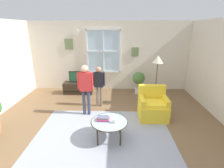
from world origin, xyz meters
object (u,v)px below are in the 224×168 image
at_px(person_black_shirt, 99,82).
at_px(person_red_shirt, 85,84).
at_px(coffee_table, 109,122).
at_px(television, 78,77).
at_px(tv_stand, 78,88).
at_px(potted_plant_by_window, 139,80).
at_px(book_stack, 103,118).
at_px(cup, 115,121).
at_px(remote_near_books, 106,119).
at_px(floor_lamp, 158,64).
at_px(armchair, 153,106).
at_px(remote_near_cup, 106,117).

relative_size(person_black_shirt, person_red_shirt, 0.89).
bearing_deg(coffee_table, television, 114.89).
xyz_separation_m(tv_stand, potted_plant_by_window, (2.29, 0.07, 0.33)).
xyz_separation_m(book_stack, cup, (0.26, -0.11, 0.00)).
relative_size(remote_near_books, potted_plant_by_window, 0.17).
height_order(television, cup, television).
xyz_separation_m(tv_stand, television, (0.00, -0.00, 0.44)).
bearing_deg(book_stack, person_red_shirt, 117.29).
bearing_deg(floor_lamp, remote_near_books, -130.55).
bearing_deg(armchair, tv_stand, 144.15).
distance_m(armchair, person_red_shirt, 1.96).
height_order(tv_stand, coffee_table, coffee_table).
bearing_deg(person_red_shirt, floor_lamp, 17.72).
distance_m(coffee_table, potted_plant_by_window, 3.05).
bearing_deg(person_black_shirt, potted_plant_by_window, 40.11).
distance_m(tv_stand, floor_lamp, 3.09).
bearing_deg(cup, potted_plant_by_window, 73.52).
height_order(tv_stand, potted_plant_by_window, potted_plant_by_window).
relative_size(cup, person_red_shirt, 0.06).
xyz_separation_m(armchair, cup, (-1.04, -1.09, 0.16)).
height_order(book_stack, person_black_shirt, person_black_shirt).
bearing_deg(tv_stand, potted_plant_by_window, 1.70).
relative_size(person_black_shirt, potted_plant_by_window, 1.56).
relative_size(coffee_table, remote_near_books, 5.92).
xyz_separation_m(person_red_shirt, floor_lamp, (2.10, 0.67, 0.44)).
xyz_separation_m(tv_stand, floor_lamp, (2.70, -1.00, 1.13)).
xyz_separation_m(book_stack, remote_near_books, (0.06, 0.03, -0.03)).
distance_m(tv_stand, book_stack, 3.01).
distance_m(book_stack, floor_lamp, 2.49).
relative_size(tv_stand, floor_lamp, 0.67).
relative_size(television, remote_near_books, 4.51).
xyz_separation_m(coffee_table, cup, (0.12, -0.06, 0.07)).
bearing_deg(remote_near_cup, television, 114.58).
distance_m(book_stack, cup, 0.28).
distance_m(tv_stand, remote_near_books, 3.00).
bearing_deg(potted_plant_by_window, cup, -106.48).
bearing_deg(person_black_shirt, television, 129.69).
xyz_separation_m(television, armchair, (2.47, -1.78, -0.33)).
bearing_deg(potted_plant_by_window, coffee_table, -108.98).
bearing_deg(remote_near_books, coffee_table, -45.35).
bearing_deg(tv_stand, remote_near_books, -65.91).
height_order(cup, person_black_shirt, person_black_shirt).
bearing_deg(television, potted_plant_by_window, 1.77).
height_order(tv_stand, television, television).
bearing_deg(cup, tv_stand, 116.37).
bearing_deg(armchair, television, 144.19).
relative_size(person_red_shirt, floor_lamp, 0.90).
bearing_deg(remote_near_cup, coffee_table, -60.29).
bearing_deg(remote_near_books, remote_near_cup, 95.96).
bearing_deg(remote_near_cup, person_black_shirt, 101.03).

